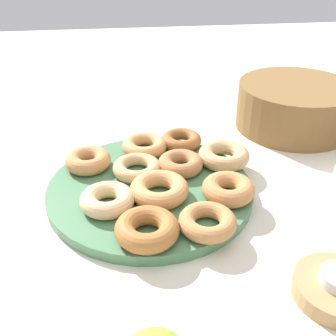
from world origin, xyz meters
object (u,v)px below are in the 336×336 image
donut_plate (150,189)px  donut_7 (224,156)px  donut_5 (228,189)px  donut_6 (207,222)px  donut_10 (147,229)px  donut_1 (143,146)px  donut_2 (181,163)px  donut_8 (181,140)px  basket (295,106)px  candle_holder (336,289)px  donut_9 (137,168)px  donut_3 (107,200)px  donut_4 (88,160)px  donut_0 (159,189)px

donut_plate → donut_7: donut_7 is taller
donut_5 → donut_6: (0.07, -0.05, -0.00)m
donut_10 → donut_1: bearing=177.3°
donut_6 → donut_7: (-0.18, 0.07, 0.00)m
donut_10 → donut_2: bearing=156.9°
donut_6 → donut_8: bearing=179.7°
donut_8 → basket: 0.27m
candle_holder → donut_9: bearing=-141.6°
donut_plate → donut_3: size_ratio=4.07×
donut_8 → donut_10: donut_10 is taller
donut_3 → donut_8: bearing=142.1°
donut_2 → donut_10: bearing=-23.1°
donut_2 → donut_7: bearing=101.3°
donut_2 → donut_5: 0.11m
donut_5 → basket: 0.34m
donut_1 → candle_holder: bearing=30.2°
candle_holder → basket: 0.48m
donut_3 → donut_4: size_ratio=1.04×
donut_1 → donut_10: size_ratio=0.94×
donut_7 → donut_9: bearing=-83.3°
donut_6 → donut_plate: bearing=-149.7°
donut_8 → candle_holder: (0.37, 0.13, -0.02)m
donut_plate → donut_6: donut_6 is taller
donut_4 → donut_6: bearing=42.2°
donut_4 → donut_plate: bearing=55.8°
donut_3 → donut_8: donut_3 is taller
donut_plate → donut_10: 0.13m
donut_2 → donut_4: donut_4 is taller
donut_5 → donut_7: 0.11m
donut_3 → donut_5: size_ratio=1.00×
candle_holder → donut_8: bearing=-160.4°
donut_plate → basket: basket is taller
donut_3 → donut_7: size_ratio=0.91×
donut_2 → candle_holder: size_ratio=0.75×
donut_8 → donut_plate: bearing=-29.3°
donut_plate → donut_8: size_ratio=4.36×
donut_3 → donut_9: donut_3 is taller
donut_7 → basket: 0.25m
donut_3 → donut_5: (-0.00, 0.19, 0.00)m
donut_7 → basket: size_ratio=0.37×
candle_holder → donut_6: bearing=-132.5°
donut_3 → donut_9: (-0.09, 0.05, -0.00)m
donut_5 → donut_0: bearing=-97.0°
donut_plate → donut_4: size_ratio=4.23×
donut_2 → basket: size_ratio=0.32×
donut_2 → donut_7: (-0.02, 0.08, 0.00)m
donut_0 → donut_9: 0.08m
donut_8 → basket: bearing=109.0°
donut_10 → donut_7: bearing=140.5°
donut_6 → candle_holder: donut_6 is taller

